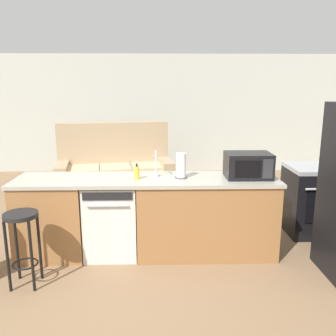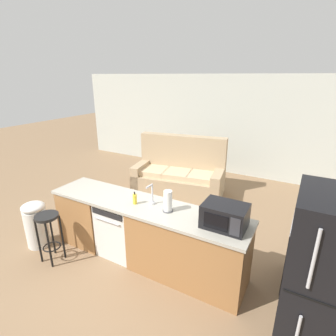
{
  "view_description": "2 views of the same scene",
  "coord_description": "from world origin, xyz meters",
  "px_view_note": "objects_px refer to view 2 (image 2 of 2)",
  "views": [
    {
      "loc": [
        0.3,
        -3.85,
        1.89
      ],
      "look_at": [
        0.41,
        0.75,
        0.84
      ],
      "focal_mm": 38.0,
      "sensor_mm": 36.0,
      "label": 1
    },
    {
      "loc": [
        2.01,
        -2.62,
        2.56
      ],
      "look_at": [
        0.06,
        0.85,
        1.15
      ],
      "focal_mm": 28.0,
      "sensor_mm": 36.0,
      "label": 2
    }
  ],
  "objects_px": {
    "refrigerator": "(330,296)",
    "microwave": "(225,216)",
    "paper_towel_roll": "(168,201)",
    "soap_bottle": "(135,199)",
    "couch": "(180,175)",
    "dishwasher": "(122,227)",
    "bar_stool": "(49,228)",
    "trash_bin": "(36,224)",
    "stove_range": "(321,260)"
  },
  "relations": [
    {
      "from": "dishwasher",
      "to": "refrigerator",
      "type": "height_order",
      "value": "refrigerator"
    },
    {
      "from": "refrigerator",
      "to": "paper_towel_roll",
      "type": "relative_size",
      "value": 6.2
    },
    {
      "from": "microwave",
      "to": "paper_towel_roll",
      "type": "relative_size",
      "value": 1.77
    },
    {
      "from": "trash_bin",
      "to": "refrigerator",
      "type": "bearing_deg",
      "value": -0.24
    },
    {
      "from": "trash_bin",
      "to": "couch",
      "type": "distance_m",
      "value": 3.13
    },
    {
      "from": "stove_range",
      "to": "soap_bottle",
      "type": "xyz_separation_m",
      "value": [
        -2.3,
        -0.59,
        0.52
      ]
    },
    {
      "from": "paper_towel_roll",
      "to": "couch",
      "type": "xyz_separation_m",
      "value": [
        -1.05,
        2.43,
        -0.64
      ]
    },
    {
      "from": "couch",
      "to": "microwave",
      "type": "bearing_deg",
      "value": -53.52
    },
    {
      "from": "refrigerator",
      "to": "microwave",
      "type": "xyz_separation_m",
      "value": [
        -1.06,
        0.55,
        0.17
      ]
    },
    {
      "from": "dishwasher",
      "to": "microwave",
      "type": "bearing_deg",
      "value": -0.05
    },
    {
      "from": "couch",
      "to": "bar_stool",
      "type": "bearing_deg",
      "value": -99.15
    },
    {
      "from": "dishwasher",
      "to": "microwave",
      "type": "xyz_separation_m",
      "value": [
        1.54,
        -0.0,
        0.62
      ]
    },
    {
      "from": "soap_bottle",
      "to": "trash_bin",
      "type": "xyz_separation_m",
      "value": [
        -1.57,
        -0.49,
        -0.59
      ]
    },
    {
      "from": "soap_bottle",
      "to": "trash_bin",
      "type": "relative_size",
      "value": 0.24
    },
    {
      "from": "refrigerator",
      "to": "microwave",
      "type": "relative_size",
      "value": 3.5
    },
    {
      "from": "stove_range",
      "to": "dishwasher",
      "type": "bearing_deg",
      "value": -168.09
    },
    {
      "from": "dishwasher",
      "to": "trash_bin",
      "type": "xyz_separation_m",
      "value": [
        -1.27,
        -0.53,
        -0.04
      ]
    },
    {
      "from": "trash_bin",
      "to": "microwave",
      "type": "bearing_deg",
      "value": 10.74
    },
    {
      "from": "refrigerator",
      "to": "soap_bottle",
      "type": "relative_size",
      "value": 9.94
    },
    {
      "from": "refrigerator",
      "to": "bar_stool",
      "type": "relative_size",
      "value": 2.36
    },
    {
      "from": "microwave",
      "to": "soap_bottle",
      "type": "bearing_deg",
      "value": -178.07
    },
    {
      "from": "paper_towel_roll",
      "to": "bar_stool",
      "type": "height_order",
      "value": "paper_towel_roll"
    },
    {
      "from": "paper_towel_roll",
      "to": "soap_bottle",
      "type": "xyz_separation_m",
      "value": [
        -0.49,
        -0.04,
        -0.07
      ]
    },
    {
      "from": "microwave",
      "to": "stove_range",
      "type": "bearing_deg",
      "value": 27.31
    },
    {
      "from": "paper_towel_roll",
      "to": "trash_bin",
      "type": "distance_m",
      "value": 2.22
    },
    {
      "from": "bar_stool",
      "to": "couch",
      "type": "relative_size",
      "value": 0.35
    },
    {
      "from": "paper_towel_roll",
      "to": "trash_bin",
      "type": "bearing_deg",
      "value": -165.51
    },
    {
      "from": "dishwasher",
      "to": "microwave",
      "type": "relative_size",
      "value": 1.68
    },
    {
      "from": "stove_range",
      "to": "bar_stool",
      "type": "distance_m",
      "value": 3.58
    },
    {
      "from": "stove_range",
      "to": "paper_towel_roll",
      "type": "relative_size",
      "value": 3.19
    },
    {
      "from": "dishwasher",
      "to": "paper_towel_roll",
      "type": "height_order",
      "value": "paper_towel_roll"
    },
    {
      "from": "paper_towel_roll",
      "to": "soap_bottle",
      "type": "distance_m",
      "value": 0.5
    },
    {
      "from": "microwave",
      "to": "couch",
      "type": "relative_size",
      "value": 0.24
    },
    {
      "from": "dishwasher",
      "to": "paper_towel_roll",
      "type": "bearing_deg",
      "value": -0.14
    },
    {
      "from": "dishwasher",
      "to": "bar_stool",
      "type": "height_order",
      "value": "dishwasher"
    },
    {
      "from": "paper_towel_roll",
      "to": "bar_stool",
      "type": "bearing_deg",
      "value": -156.77
    },
    {
      "from": "soap_bottle",
      "to": "trash_bin",
      "type": "distance_m",
      "value": 1.74
    },
    {
      "from": "dishwasher",
      "to": "refrigerator",
      "type": "distance_m",
      "value": 2.7
    },
    {
      "from": "stove_range",
      "to": "paper_towel_roll",
      "type": "height_order",
      "value": "paper_towel_roll"
    },
    {
      "from": "microwave",
      "to": "couch",
      "type": "distance_m",
      "value": 3.09
    },
    {
      "from": "stove_range",
      "to": "couch",
      "type": "height_order",
      "value": "couch"
    },
    {
      "from": "stove_range",
      "to": "microwave",
      "type": "bearing_deg",
      "value": -152.69
    },
    {
      "from": "refrigerator",
      "to": "bar_stool",
      "type": "distance_m",
      "value": 3.38
    },
    {
      "from": "stove_range",
      "to": "bar_stool",
      "type": "bearing_deg",
      "value": -160.13
    },
    {
      "from": "bar_stool",
      "to": "couch",
      "type": "distance_m",
      "value": 3.14
    },
    {
      "from": "microwave",
      "to": "couch",
      "type": "xyz_separation_m",
      "value": [
        -1.8,
        2.43,
        -0.65
      ]
    },
    {
      "from": "dishwasher",
      "to": "soap_bottle",
      "type": "relative_size",
      "value": 4.77
    },
    {
      "from": "paper_towel_roll",
      "to": "dishwasher",
      "type": "bearing_deg",
      "value": 179.86
    },
    {
      "from": "paper_towel_roll",
      "to": "soap_bottle",
      "type": "relative_size",
      "value": 1.6
    },
    {
      "from": "paper_towel_roll",
      "to": "bar_stool",
      "type": "relative_size",
      "value": 0.38
    }
  ]
}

